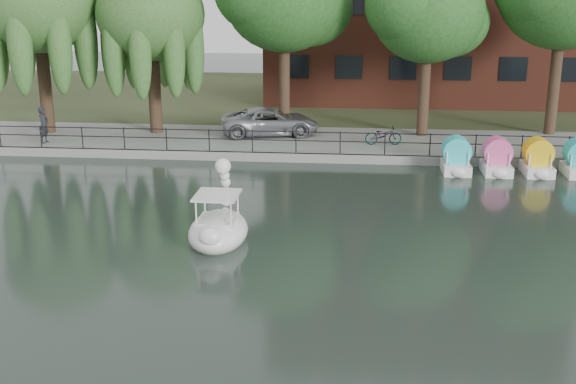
# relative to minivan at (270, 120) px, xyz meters

# --- Properties ---
(ground_plane) EXTENTS (120.00, 120.00, 0.00)m
(ground_plane) POSITION_rel_minivan_xyz_m (1.60, -16.82, -1.18)
(ground_plane) COLOR #334039
(promenade) EXTENTS (40.00, 6.00, 0.40)m
(promenade) POSITION_rel_minivan_xyz_m (1.60, -0.82, -0.98)
(promenade) COLOR gray
(promenade) RESTS_ON ground_plane
(kerb) EXTENTS (40.00, 0.25, 0.40)m
(kerb) POSITION_rel_minivan_xyz_m (1.60, -3.77, -0.98)
(kerb) COLOR gray
(kerb) RESTS_ON ground_plane
(land_strip) EXTENTS (60.00, 22.00, 0.36)m
(land_strip) POSITION_rel_minivan_xyz_m (1.60, 13.18, -1.00)
(land_strip) COLOR #47512D
(land_strip) RESTS_ON ground_plane
(railing) EXTENTS (32.00, 0.05, 1.00)m
(railing) POSITION_rel_minivan_xyz_m (1.60, -3.57, -0.04)
(railing) COLOR black
(railing) RESTS_ON promenade
(willow_left) EXTENTS (5.88, 5.88, 9.01)m
(willow_left) POSITION_rel_minivan_xyz_m (-11.40, -0.32, 5.69)
(willow_left) COLOR #473323
(willow_left) RESTS_ON promenade
(willow_mid) EXTENTS (5.32, 5.32, 8.15)m
(willow_mid) POSITION_rel_minivan_xyz_m (-5.90, 0.18, 5.07)
(willow_mid) COLOR #473323
(willow_mid) RESTS_ON promenade
(broadleaf_right) EXTENTS (5.40, 5.40, 8.32)m
(broadleaf_right) POSITION_rel_minivan_xyz_m (7.60, 0.68, 5.20)
(broadleaf_right) COLOR #473323
(broadleaf_right) RESTS_ON promenade
(minivan) EXTENTS (3.70, 6.04, 1.56)m
(minivan) POSITION_rel_minivan_xyz_m (0.00, 0.00, 0.00)
(minivan) COLOR gray
(minivan) RESTS_ON promenade
(bicycle) EXTENTS (0.78, 1.77, 1.00)m
(bicycle) POSITION_rel_minivan_xyz_m (5.60, -1.62, -0.28)
(bicycle) COLOR gray
(bicycle) RESTS_ON promenade
(pedestrian) EXTENTS (0.57, 0.77, 1.98)m
(pedestrian) POSITION_rel_minivan_xyz_m (-10.56, -2.78, 0.21)
(pedestrian) COLOR black
(pedestrian) RESTS_ON promenade
(swan_boat) EXTENTS (1.90, 3.07, 2.48)m
(swan_boat) POSITION_rel_minivan_xyz_m (0.00, -14.08, -0.64)
(swan_boat) COLOR white
(swan_boat) RESTS_ON ground_plane
(pedal_boat_row) EXTENTS (9.65, 1.70, 1.40)m
(pedal_boat_row) POSITION_rel_minivan_xyz_m (12.85, -4.89, -0.58)
(pedal_boat_row) COLOR white
(pedal_boat_row) RESTS_ON ground_plane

